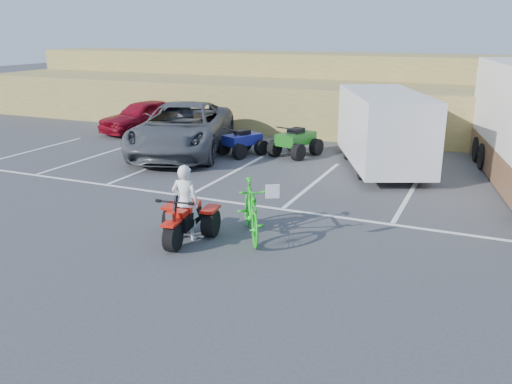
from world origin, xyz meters
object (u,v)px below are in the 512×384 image
at_px(red_trike_atv, 184,241).
at_px(red_car, 144,116).
at_px(quad_atv_green, 295,156).
at_px(green_dirt_bike, 251,210).
at_px(rider, 185,202).
at_px(grey_pickup, 182,129).
at_px(cargo_trailer, 384,128).
at_px(quad_atv_blue, 242,155).

distance_m(red_trike_atv, red_car, 13.04).
bearing_deg(quad_atv_green, red_car, -176.91).
bearing_deg(red_car, green_dirt_bike, -30.22).
distance_m(red_trike_atv, rider, 0.82).
distance_m(red_trike_atv, grey_pickup, 8.59).
bearing_deg(grey_pickup, red_car, 124.39).
distance_m(rider, cargo_trailer, 8.18).
bearing_deg(quad_atv_blue, red_trike_atv, -48.79).
relative_size(red_trike_atv, cargo_trailer, 0.28).
height_order(grey_pickup, quad_atv_blue, grey_pickup).
relative_size(red_car, cargo_trailer, 0.72).
xyz_separation_m(grey_pickup, quad_atv_green, (3.86, 1.19, -0.88)).
bearing_deg(red_trike_atv, green_dirt_bike, 24.78).
distance_m(grey_pickup, red_car, 4.68).
distance_m(red_car, cargo_trailer, 10.93).
distance_m(red_trike_atv, quad_atv_blue, 8.22).
height_order(grey_pickup, quad_atv_green, grey_pickup).
distance_m(grey_pickup, quad_atv_blue, 2.34).
xyz_separation_m(grey_pickup, quad_atv_blue, (2.09, 0.57, -0.88)).
relative_size(green_dirt_bike, grey_pickup, 0.32).
relative_size(green_dirt_bike, cargo_trailer, 0.37).
distance_m(red_trike_atv, cargo_trailer, 8.40).
bearing_deg(cargo_trailer, quad_atv_green, 145.15).
bearing_deg(cargo_trailer, quad_atv_blue, 156.36).
height_order(red_trike_atv, red_car, red_car).
xyz_separation_m(red_trike_atv, cargo_trailer, (2.55, 7.89, 1.30)).
xyz_separation_m(red_car, quad_atv_green, (7.55, -1.67, -0.69)).
xyz_separation_m(green_dirt_bike, red_car, (-9.32, 9.40, 0.07)).
xyz_separation_m(rider, grey_pickup, (-4.41, 7.16, 0.07)).
xyz_separation_m(rider, quad_atv_blue, (-2.32, 7.73, -0.81)).
relative_size(rider, green_dirt_bike, 0.79).
bearing_deg(rider, quad_atv_green, -94.47).
xyz_separation_m(red_trike_atv, quad_atv_blue, (-2.34, 7.88, 0.00)).
bearing_deg(quad_atv_green, rider, -70.64).
relative_size(red_trike_atv, green_dirt_bike, 0.77).
xyz_separation_m(green_dirt_bike, quad_atv_blue, (-3.54, 7.10, -0.61)).
xyz_separation_m(green_dirt_bike, grey_pickup, (-5.63, 6.53, 0.26)).
bearing_deg(red_car, cargo_trailer, 2.94).
relative_size(grey_pickup, red_car, 1.57).
bearing_deg(quad_atv_green, cargo_trailer, 4.57).
height_order(rider, red_car, rider).
height_order(green_dirt_bike, grey_pickup, grey_pickup).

